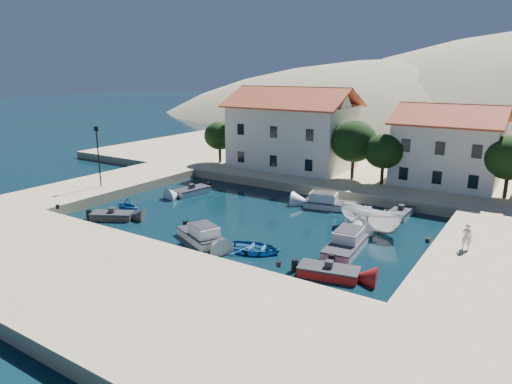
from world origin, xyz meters
TOP-DOWN VIEW (x-y plane):
  - ground at (0.00, 0.00)m, footprint 400.00×400.00m
  - quay_south at (0.00, -6.00)m, footprint 52.00×12.00m
  - quay_west at (-19.00, 10.00)m, footprint 8.00×20.00m
  - quay_north at (2.00, 38.00)m, footprint 80.00×36.00m
  - building_left at (-6.00, 28.00)m, footprint 14.70×9.45m
  - building_mid at (12.00, 29.00)m, footprint 10.50×8.40m
  - trees at (4.51, 25.46)m, footprint 37.30×5.30m
  - lamppost at (-17.50, 8.00)m, footprint 0.35×0.25m
  - bollards at (2.80, 3.87)m, footprint 29.36×9.56m
  - motorboat_grey_sw at (-10.43, 3.45)m, footprint 3.93×3.15m
  - cabin_cruiser_south at (-0.62, 3.67)m, footprint 4.96×3.65m
  - rowboat_south at (4.05, 4.04)m, footprint 4.72×3.88m
  - motorboat_red_se at (10.30, 3.22)m, footprint 4.10×2.47m
  - cabin_cruiser_east at (9.54, 7.83)m, footprint 2.50×5.31m
  - boat_east at (9.59, 12.95)m, footprint 6.19×3.57m
  - motorboat_white_ne at (10.58, 18.17)m, footprint 1.59×3.36m
  - rowboat_west at (-11.04, 5.65)m, footprint 3.08×2.71m
  - motorboat_white_west at (-10.20, 13.78)m, footprint 2.46×4.25m
  - cabin_cruiser_north at (4.22, 17.00)m, footprint 5.15×2.97m
  - pedestrian at (17.12, 10.18)m, footprint 0.66×0.45m

SIDE VIEW (x-z plane):
  - ground at x=0.00m, z-range 0.00..0.00m
  - rowboat_south at x=4.05m, z-range -0.43..0.43m
  - boat_east at x=9.59m, z-range -1.13..1.13m
  - rowboat_west at x=-11.04m, z-range -0.77..0.77m
  - motorboat_white_west at x=-10.20m, z-range -0.33..0.92m
  - motorboat_red_se at x=10.30m, z-range -0.33..0.92m
  - motorboat_grey_sw at x=-10.43m, z-range -0.33..0.92m
  - motorboat_white_ne at x=10.58m, z-range -0.33..0.92m
  - cabin_cruiser_east at x=9.54m, z-range -0.32..1.28m
  - cabin_cruiser_north at x=4.22m, z-range -0.32..1.28m
  - cabin_cruiser_south at x=-0.62m, z-range -0.32..1.28m
  - quay_south at x=0.00m, z-range 0.00..1.00m
  - quay_west at x=-19.00m, z-range 0.00..1.00m
  - quay_north at x=2.00m, z-range 0.00..1.00m
  - bollards at x=2.80m, z-range 1.00..1.30m
  - pedestrian at x=17.12m, z-range 1.00..2.79m
  - lamppost at x=-17.50m, z-range 1.64..7.87m
  - trees at x=4.51m, z-range 1.61..8.06m
  - building_mid at x=12.00m, z-range 1.07..9.37m
  - building_left at x=-6.00m, z-range 1.09..10.79m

